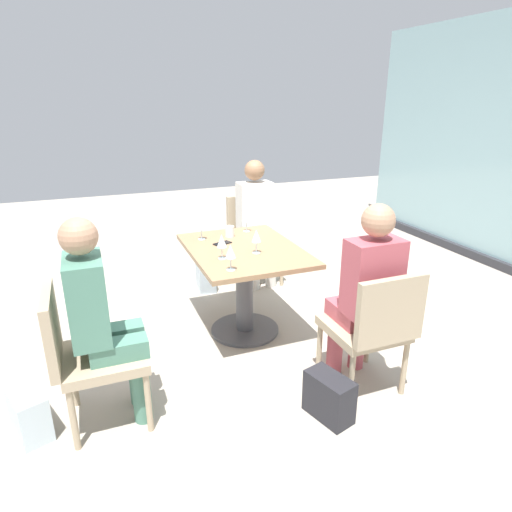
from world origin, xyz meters
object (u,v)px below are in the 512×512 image
at_px(wine_glass_4, 246,217).
at_px(chair_front_right, 85,349).
at_px(person_far_right, 366,288).
at_px(person_front_right, 101,314).
at_px(wine_glass_3, 256,236).
at_px(wine_glass_0, 231,252).
at_px(person_far_left, 257,217).
at_px(cell_phone_on_table, 222,243).
at_px(chair_far_right, 373,325).
at_px(dining_table_main, 244,273).
at_px(handbag_0, 329,397).
at_px(chair_far_left, 253,233).
at_px(wine_glass_2, 222,241).
at_px(coffee_cup, 230,231).
at_px(wine_glass_1, 201,224).
at_px(handbag_1, 206,276).
at_px(handbag_2, 29,413).

bearing_deg(wine_glass_4, chair_front_right, -51.17).
distance_m(person_far_right, person_front_right, 1.60).
distance_m(wine_glass_3, wine_glass_4, 0.58).
bearing_deg(wine_glass_0, person_front_right, -71.30).
height_order(person_far_left, cell_phone_on_table, person_far_left).
bearing_deg(chair_far_right, dining_table_main, -155.60).
distance_m(person_far_left, handbag_0, 2.22).
xyz_separation_m(chair_far_left, wine_glass_3, (1.20, -0.43, 0.37)).
xyz_separation_m(wine_glass_2, wine_glass_3, (-0.02, 0.28, 0.00)).
xyz_separation_m(chair_far_left, person_front_right, (1.75, -1.58, 0.20)).
height_order(chair_front_right, wine_glass_3, wine_glass_3).
relative_size(chair_far_right, chair_far_left, 1.00).
relative_size(person_far_left, coffee_cup, 14.00).
relative_size(chair_far_left, person_far_right, 0.69).
distance_m(chair_front_right, wine_glass_3, 1.42).
distance_m(chair_front_right, person_front_right, 0.23).
relative_size(chair_far_right, wine_glass_3, 4.70).
bearing_deg(wine_glass_3, chair_far_right, 25.49).
bearing_deg(handbag_0, chair_far_left, 154.71).
relative_size(chair_far_left, person_front_right, 0.69).
bearing_deg(chair_far_left, wine_glass_4, -25.52).
relative_size(wine_glass_0, wine_glass_1, 1.00).
bearing_deg(chair_far_right, handbag_1, -164.72).
bearing_deg(wine_glass_2, chair_far_left, 149.89).
relative_size(person_far_left, wine_glass_0, 6.81).
bearing_deg(chair_far_right, chair_front_right, -101.80).
height_order(person_front_right, wine_glass_4, person_front_right).
bearing_deg(coffee_cup, chair_front_right, -49.54).
xyz_separation_m(chair_far_right, person_far_left, (-1.99, 0.00, 0.20)).
bearing_deg(dining_table_main, person_far_right, 26.85).
relative_size(handbag_0, handbag_2, 1.00).
height_order(dining_table_main, chair_far_right, chair_far_right).
height_order(chair_front_right, handbag_0, chair_front_right).
relative_size(dining_table_main, wine_glass_3, 5.97).
height_order(coffee_cup, handbag_1, coffee_cup).
distance_m(chair_front_right, handbag_1, 2.04).
bearing_deg(handbag_1, chair_front_right, -29.37).
bearing_deg(wine_glass_2, wine_glass_0, -2.88).
bearing_deg(wine_glass_1, handbag_2, -52.27).
distance_m(person_far_right, handbag_2, 2.13).
bearing_deg(wine_glass_3, cell_phone_on_table, -150.55).
relative_size(wine_glass_4, cell_phone_on_table, 1.28).
height_order(wine_glass_1, cell_phone_on_table, wine_glass_1).
xyz_separation_m(cell_phone_on_table, handbag_2, (0.84, -1.43, -0.59)).
xyz_separation_m(dining_table_main, chair_far_left, (-1.05, 0.48, -0.03)).
relative_size(person_far_right, handbag_0, 4.20).
distance_m(wine_glass_1, handbag_1, 0.97).
bearing_deg(wine_glass_0, person_far_left, 151.92).
xyz_separation_m(person_front_right, wine_glass_0, (-0.29, 0.86, 0.16)).
xyz_separation_m(person_front_right, wine_glass_4, (-1.12, 1.28, 0.16)).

